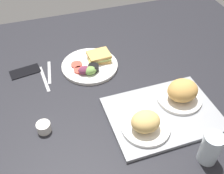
{
  "coord_description": "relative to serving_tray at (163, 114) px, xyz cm",
  "views": [
    {
      "loc": [
        29.34,
        86.99,
        87.55
      ],
      "look_at": [
        2.0,
        3.0,
        4.0
      ],
      "focal_mm": 44.14,
      "sensor_mm": 36.0,
      "label": 1
    }
  ],
  "objects": [
    {
      "name": "plate_with_salad",
      "position": [
        20.16,
        -39.84,
        0.93
      ],
      "size": [
        27.92,
        27.92,
        5.4
      ],
      "color": "white",
      "rests_on": "ground_plane"
    },
    {
      "name": "bread_plate_far",
      "position": [
        10.5,
        5.57,
        4.33
      ],
      "size": [
        19.35,
        19.35,
        9.13
      ],
      "color": "white",
      "rests_on": "serving_tray"
    },
    {
      "name": "drinking_glass",
      "position": [
        -6.09,
        23.63,
        5.65
      ],
      "size": [
        7.06,
        7.06,
        12.9
      ],
      "primitive_type": "cylinder",
      "color": "silver",
      "rests_on": "ground_plane"
    },
    {
      "name": "ground_plane",
      "position": [
        14.08,
        -21.89,
        -2.3
      ],
      "size": [
        190.0,
        150.0,
        3.0
      ],
      "primitive_type": "cube",
      "color": "black"
    },
    {
      "name": "knife",
      "position": [
        43.82,
        -38.26,
        -0.55
      ],
      "size": [
        2.96,
        19.05,
        0.5
      ],
      "primitive_type": "cube",
      "rotation": [
        0.0,
        0.0,
        1.65
      ],
      "color": "#B7B7BC",
      "rests_on": "ground_plane"
    },
    {
      "name": "fork",
      "position": [
        40.82,
        -42.26,
        -0.55
      ],
      "size": [
        3.56,
        17.04,
        0.5
      ],
      "primitive_type": "cube",
      "rotation": [
        0.0,
        0.0,
        1.44
      ],
      "color": "#B7B7BC",
      "rests_on": "ground_plane"
    },
    {
      "name": "serving_tray",
      "position": [
        0.0,
        0.0,
        0.0
      ],
      "size": [
        45.47,
        33.64,
        1.6
      ],
      "primitive_type": "cube",
      "rotation": [
        0.0,
        0.0,
        0.01
      ],
      "color": "gray",
      "rests_on": "ground_plane"
    },
    {
      "name": "bread_plate_near",
      "position": [
        -10.21,
        -4.49,
        5.22
      ],
      "size": [
        19.34,
        19.34,
        10.35
      ],
      "color": "white",
      "rests_on": "serving_tray"
    },
    {
      "name": "cell_phone",
      "position": [
        52.07,
        -46.47,
        -0.4
      ],
      "size": [
        15.35,
        9.38,
        0.8
      ],
      "primitive_type": "cube",
      "rotation": [
        0.0,
        0.0,
        0.16
      ],
      "color": "black",
      "rests_on": "ground_plane"
    },
    {
      "name": "espresso_cup",
      "position": [
        48.01,
        -7.29,
        1.2
      ],
      "size": [
        5.6,
        5.6,
        4.0
      ],
      "primitive_type": "cylinder",
      "color": "silver",
      "rests_on": "ground_plane"
    }
  ]
}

